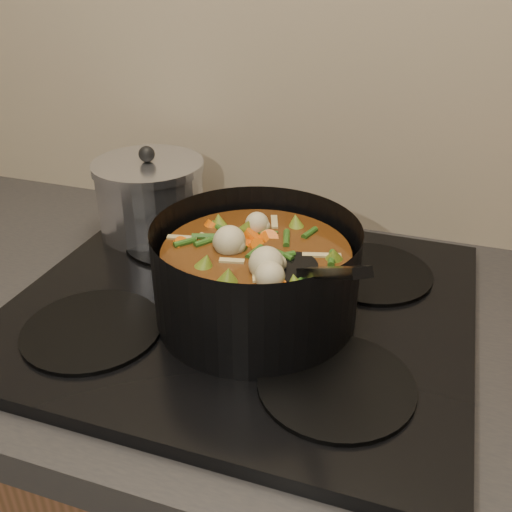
% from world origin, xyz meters
% --- Properties ---
extents(stovetop, '(0.62, 0.54, 0.03)m').
position_xyz_m(stovetop, '(0.00, 1.93, 0.92)').
color(stovetop, black).
rests_on(stovetop, counter).
extents(stockpot, '(0.34, 0.35, 0.20)m').
position_xyz_m(stockpot, '(0.03, 1.90, 0.99)').
color(stockpot, black).
rests_on(stockpot, stovetop).
extents(saucepan, '(0.18, 0.18, 0.15)m').
position_xyz_m(saucepan, '(-0.22, 2.09, 0.99)').
color(saucepan, silver).
rests_on(saucepan, stovetop).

